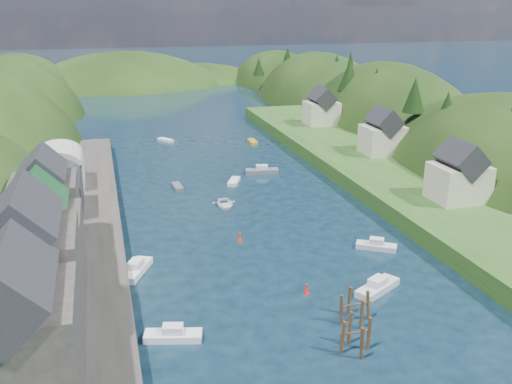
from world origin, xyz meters
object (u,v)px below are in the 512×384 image
object	(u,v)px
piling_cluster_near	(356,338)
channel_buoy_far	(240,238)
piling_cluster_far	(355,310)
channel_buoy_near	(307,289)

from	to	relation	value
piling_cluster_near	channel_buoy_far	distance (m)	25.83
piling_cluster_far	channel_buoy_near	bearing A→B (deg)	111.76
channel_buoy_near	piling_cluster_far	bearing A→B (deg)	-68.24
channel_buoy_near	piling_cluster_near	bearing A→B (deg)	-87.57
piling_cluster_far	channel_buoy_far	bearing A→B (deg)	105.46
piling_cluster_near	channel_buoy_far	size ratio (longest dim) A/B	3.35
channel_buoy_near	channel_buoy_far	bearing A→B (deg)	102.71
piling_cluster_far	channel_buoy_far	xyz separation A→B (m)	(-5.82, 21.06, -0.70)
channel_buoy_near	channel_buoy_far	xyz separation A→B (m)	(-3.35, 14.87, 0.00)
piling_cluster_near	channel_buoy_near	world-z (taller)	piling_cluster_near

